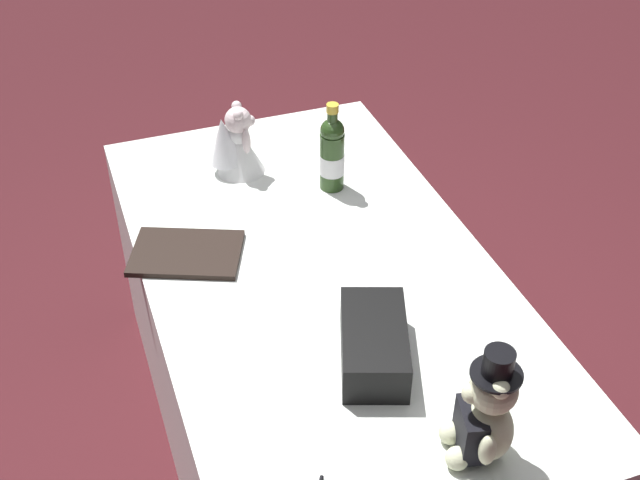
{
  "coord_description": "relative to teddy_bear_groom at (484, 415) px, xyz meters",
  "views": [
    {
      "loc": [
        -1.63,
        0.58,
        2.2
      ],
      "look_at": [
        0.0,
        0.0,
        0.87
      ],
      "focal_mm": 46.17,
      "sensor_mm": 36.0,
      "label": 1
    }
  ],
  "objects": [
    {
      "name": "gift_case_black",
      "position": [
        0.33,
        0.11,
        -0.06
      ],
      "size": [
        0.32,
        0.24,
        0.11
      ],
      "color": "black",
      "rests_on": "reception_table"
    },
    {
      "name": "guestbook",
      "position": [
        0.87,
        0.44,
        -0.11
      ],
      "size": [
        0.31,
        0.36,
        0.02
      ],
      "primitive_type": "cube",
      "rotation": [
        0.0,
        0.0,
        -0.4
      ],
      "color": "black",
      "rests_on": "reception_table"
    },
    {
      "name": "reception_table",
      "position": [
        0.69,
        0.11,
        -0.5
      ],
      "size": [
        1.71,
        0.93,
        0.77
      ],
      "primitive_type": "cube",
      "color": "white",
      "rests_on": "ground_plane"
    },
    {
      "name": "teddy_bear_groom",
      "position": [
        0.0,
        0.0,
        0.0
      ],
      "size": [
        0.16,
        0.15,
        0.3
      ],
      "color": "beige",
      "rests_on": "reception_table"
    },
    {
      "name": "ground_plane",
      "position": [
        0.69,
        0.11,
        -0.88
      ],
      "size": [
        12.0,
        12.0,
        0.0
      ],
      "primitive_type": "plane",
      "color": "#47191E"
    },
    {
      "name": "champagne_bottle",
      "position": [
        1.06,
        -0.06,
        0.01
      ],
      "size": [
        0.08,
        0.08,
        0.29
      ],
      "color": "#29451C",
      "rests_on": "reception_table"
    },
    {
      "name": "teddy_bear_bride",
      "position": [
        1.24,
        0.19,
        -0.01
      ],
      "size": [
        0.15,
        0.2,
        0.23
      ],
      "color": "white",
      "rests_on": "reception_table"
    }
  ]
}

